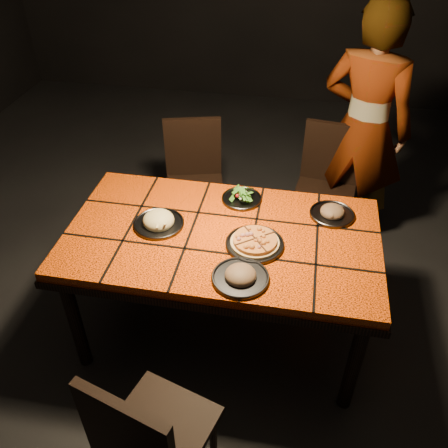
% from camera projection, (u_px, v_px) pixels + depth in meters
% --- Properties ---
extents(room_shell, '(6.04, 7.04, 3.08)m').
position_uv_depth(room_shell, '(222.00, 93.00, 1.96)').
color(room_shell, black).
rests_on(room_shell, ground).
extents(dining_table, '(1.62, 0.92, 0.75)m').
position_uv_depth(dining_table, '(222.00, 245.00, 2.47)').
color(dining_table, '#FF5008').
rests_on(dining_table, ground).
extents(chair_near, '(0.49, 0.49, 0.87)m').
position_uv_depth(chair_near, '(147.00, 436.00, 1.84)').
color(chair_near, black).
rests_on(chair_near, ground).
extents(chair_far_left, '(0.48, 0.48, 0.88)m').
position_uv_depth(chair_far_left, '(194.00, 173.00, 3.34)').
color(chair_far_left, black).
rests_on(chair_far_left, ground).
extents(chair_far_right, '(0.45, 0.45, 0.88)m').
position_uv_depth(chair_far_right, '(327.00, 180.00, 3.27)').
color(chair_far_right, black).
rests_on(chair_far_right, ground).
extents(diner, '(0.72, 0.61, 1.69)m').
position_uv_depth(diner, '(364.00, 129.00, 3.13)').
color(diner, brown).
rests_on(diner, ground).
extents(plate_pizza, '(0.34, 0.34, 0.04)m').
position_uv_depth(plate_pizza, '(255.00, 243.00, 2.34)').
color(plate_pizza, '#3B3B41').
rests_on(plate_pizza, dining_table).
extents(plate_pasta, '(0.26, 0.26, 0.09)m').
position_uv_depth(plate_pasta, '(159.00, 221.00, 2.47)').
color(plate_pasta, '#3B3B41').
rests_on(plate_pasta, dining_table).
extents(plate_salad, '(0.22, 0.22, 0.07)m').
position_uv_depth(plate_salad, '(242.00, 196.00, 2.64)').
color(plate_salad, '#3B3B41').
rests_on(plate_salad, dining_table).
extents(plate_mushroom_a, '(0.27, 0.27, 0.09)m').
position_uv_depth(plate_mushroom_a, '(240.00, 276.00, 2.15)').
color(plate_mushroom_a, '#3B3B41').
rests_on(plate_mushroom_a, dining_table).
extents(plate_mushroom_b, '(0.24, 0.24, 0.08)m').
position_uv_depth(plate_mushroom_b, '(332.00, 212.00, 2.53)').
color(plate_mushroom_b, '#3B3B41').
rests_on(plate_mushroom_b, dining_table).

